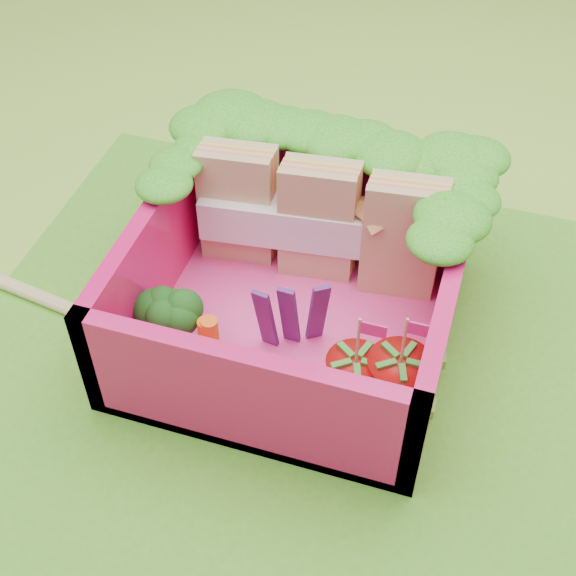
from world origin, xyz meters
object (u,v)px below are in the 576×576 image
Objects in this scene: strawberry_right at (398,381)px; chopsticks at (71,309)px; strawberry_left at (354,379)px; bento_box at (295,285)px; sandwich_stack at (320,221)px; broccoli at (170,313)px.

strawberry_right is 0.20× the size of chopsticks.
strawberry_right is at bearing 11.32° from strawberry_left.
strawberry_left is (0.34, -0.32, -0.10)m from bento_box.
bento_box is 0.47m from strawberry_left.
strawberry_left is 0.17m from strawberry_right.
bento_box is 0.35m from sandwich_stack.
bento_box reaches higher than strawberry_right.
strawberry_right is (0.49, -0.63, -0.15)m from sandwich_stack.
broccoli is at bearing 175.88° from strawberry_left.
bento_box reaches higher than chopsticks.
chopsticks is at bearing -168.01° from bento_box.
sandwich_stack is 1.17m from chopsticks.
chopsticks is (-0.52, 0.05, -0.21)m from broccoli.
bento_box is at bearing -90.98° from sandwich_stack.
sandwich_stack is at bearing 29.58° from chopsticks.
strawberry_right is (0.16, 0.03, 0.01)m from strawberry_left.
chopsticks is at bearing 175.22° from strawberry_left.
strawberry_left is at bearing -4.78° from chopsticks.
strawberry_left is 1.32m from chopsticks.
sandwich_stack is 0.44× the size of chopsticks.
sandwich_stack reaches higher than broccoli.
broccoli reaches higher than chopsticks.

